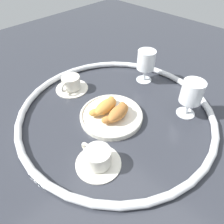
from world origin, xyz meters
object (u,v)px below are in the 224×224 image
pastry_plate (112,116)px  juice_glass_right (192,93)px  coffee_cup_near (98,158)px  coffee_cup_far (71,84)px  juice_glass_left (146,61)px  croissant_large (118,113)px  croissant_small (105,106)px

pastry_plate → juice_glass_right: (0.21, -0.18, 0.08)m
coffee_cup_near → coffee_cup_far: 0.39m
coffee_cup_far → juice_glass_left: size_ratio=0.97×
croissant_large → juice_glass_left: size_ratio=0.97×
coffee_cup_near → juice_glass_right: size_ratio=0.97×
croissant_large → coffee_cup_far: size_ratio=1.00×
pastry_plate → juice_glass_left: size_ratio=1.62×
croissant_large → coffee_cup_far: (0.00, 0.27, -0.01)m
juice_glass_left → juice_glass_right: (-0.07, -0.25, 0.00)m
pastry_plate → coffee_cup_far: 0.25m
coffee_cup_near → juice_glass_left: 0.48m
croissant_large → coffee_cup_near: (-0.17, -0.08, -0.01)m
croissant_small → coffee_cup_near: bearing=-140.3°
croissant_small → croissant_large: bearing=-83.5°
coffee_cup_far → pastry_plate: bearing=-91.7°
pastry_plate → coffee_cup_near: coffee_cup_near is taller
coffee_cup_near → coffee_cup_far: (0.17, 0.35, 0.00)m
juice_glass_right → croissant_small: bearing=135.5°
pastry_plate → croissant_small: croissant_small is taller
croissant_large → juice_glass_right: juice_glass_right is taller
juice_glass_left → juice_glass_right: size_ratio=1.00×
coffee_cup_near → juice_glass_right: (0.38, -0.07, 0.07)m
croissant_small → juice_glass_left: size_ratio=0.98×
croissant_small → coffee_cup_far: bearing=87.1°
coffee_cup_near → juice_glass_right: 0.39m
croissant_small → juice_glass_right: (0.21, -0.21, 0.06)m
coffee_cup_near → coffee_cup_far: size_ratio=1.00×
juice_glass_right → coffee_cup_near: bearing=169.0°
croissant_large → croissant_small: 0.05m
croissant_large → coffee_cup_far: bearing=89.0°
coffee_cup_near → juice_glass_left: juice_glass_left is taller
juice_glass_left → juice_glass_right: 0.26m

